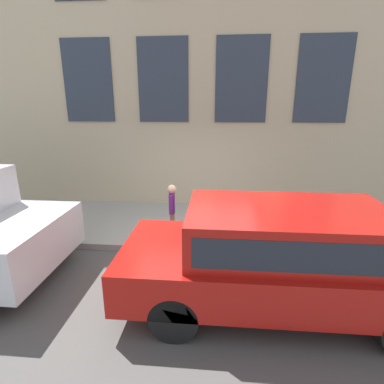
{
  "coord_description": "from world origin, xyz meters",
  "views": [
    {
      "loc": [
        -5.4,
        -0.46,
        2.91
      ],
      "look_at": [
        0.39,
        0.05,
        1.19
      ],
      "focal_mm": 28.0,
      "sensor_mm": 36.0,
      "label": 1
    }
  ],
  "objects": [
    {
      "name": "ground_plane",
      "position": [
        0.0,
        0.0,
        0.0
      ],
      "size": [
        80.0,
        80.0,
        0.0
      ],
      "primitive_type": "plane",
      "color": "#514F4C"
    },
    {
      "name": "sidewalk",
      "position": [
        1.38,
        0.0,
        0.07
      ],
      "size": [
        2.76,
        60.0,
        0.14
      ],
      "color": "#9E9B93",
      "rests_on": "ground_plane"
    },
    {
      "name": "building_facade",
      "position": [
        2.91,
        -0.0,
        4.6
      ],
      "size": [
        0.33,
        40.0,
        9.19
      ],
      "color": "#C6B793",
      "rests_on": "ground_plane"
    },
    {
      "name": "fire_hydrant",
      "position": [
        0.35,
        -0.37,
        0.51
      ],
      "size": [
        0.34,
        0.45,
        0.72
      ],
      "color": "#2D7260",
      "rests_on": "sidewalk"
    },
    {
      "name": "person",
      "position": [
        0.42,
        0.47,
        0.85
      ],
      "size": [
        0.29,
        0.19,
        1.19
      ],
      "rotation": [
        0.0,
        0.0,
        -2.64
      ],
      "color": "#998466",
      "rests_on": "sidewalk"
    },
    {
      "name": "parked_truck_red_near",
      "position": [
        -1.44,
        -1.39,
        0.88
      ],
      "size": [
        1.86,
        4.48,
        1.53
      ],
      "color": "black",
      "rests_on": "ground_plane"
    }
  ]
}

